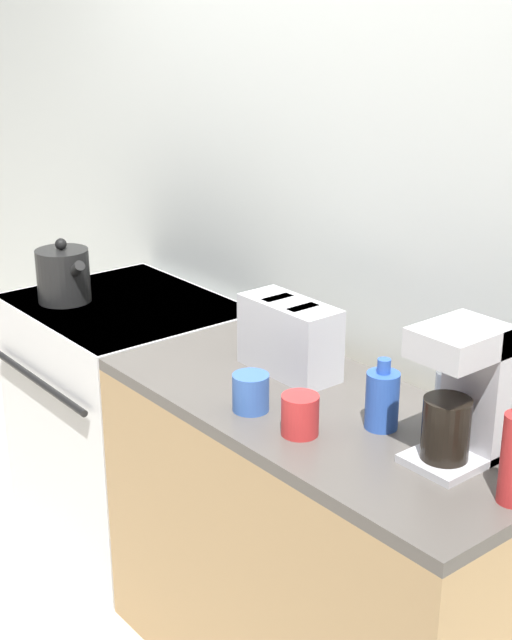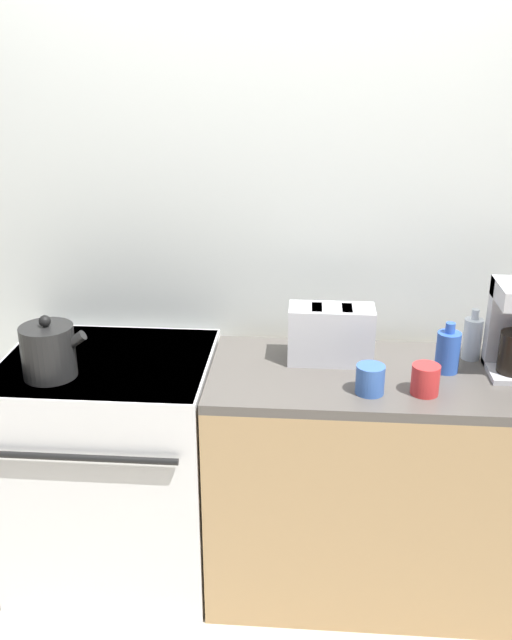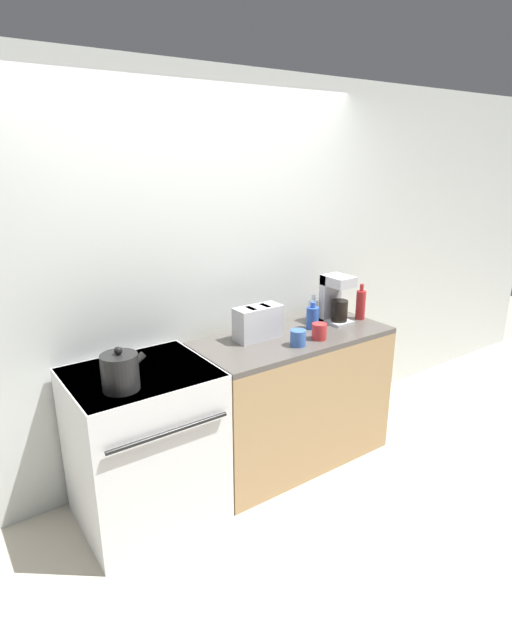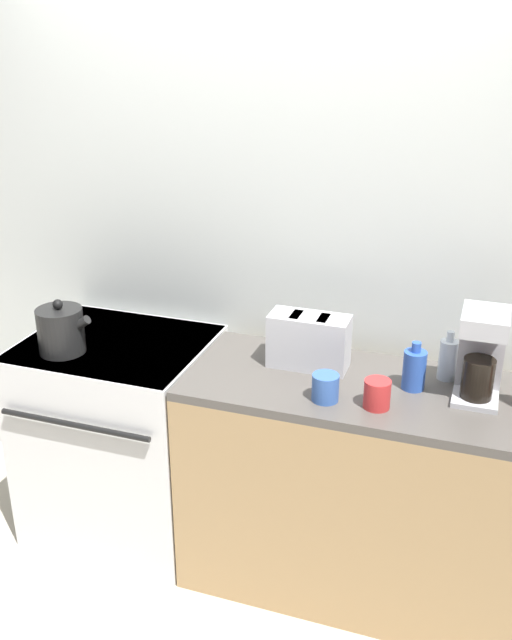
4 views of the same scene
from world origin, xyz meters
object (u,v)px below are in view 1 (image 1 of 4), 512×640
Objects in this scene: kettle at (64,275)px; bottle_clear at (448,399)px; bottle_blue at (382,399)px; cup_red at (300,415)px; stove at (130,417)px; cup_blue at (251,392)px; coffee_maker at (462,390)px; toaster at (289,337)px.

kettle is 1.21× the size of bottle_clear.
kettle is at bearing -173.94° from bottle_blue.
bottle_clear is 1.87× the size of cup_red.
cup_blue reaches higher than stove.
cup_blue is at bearing -157.30° from coffee_maker.
coffee_maker is 0.18m from bottle_clear.
toaster reaches higher than bottle_blue.
bottle_clear is (0.53, 0.07, -0.03)m from toaster.
bottle_blue is (1.43, 0.15, -0.02)m from kettle.
bottle_clear is (-0.12, 0.10, -0.10)m from coffee_maker.
kettle reaches higher than toaster.
coffee_maker is at bearing 32.04° from cup_red.
coffee_maker is 0.41m from cup_red.
bottle_blue is 0.96× the size of bottle_clear.
kettle is at bearing 178.50° from cup_red.
cup_red reaches higher than stove.
stove is 9.15× the size of cup_blue.
cup_blue is (0.98, -0.19, 0.51)m from stove.
toaster is 0.29m from cup_blue.
coffee_maker is 0.58m from cup_blue.
bottle_blue is (1.27, 0.00, 0.54)m from stove.
cup_red is at bearing -37.12° from toaster.
bottle_blue is (0.42, -0.05, -0.03)m from toaster.
coffee_maker reaches higher than toaster.
kettle is at bearing -136.12° from stove.
coffee_maker is at bearing 5.48° from bottle_blue.
bottle_clear reaches higher than cup_blue.
coffee_maker is 3.34× the size of cup_blue.
cup_red is (-0.33, -0.21, -0.13)m from coffee_maker.
bottle_blue is at bearing 60.72° from cup_red.
kettle is 1.26× the size of bottle_blue.
bottle_blue is 1.79× the size of cup_red.
coffee_maker is at bearing 5.98° from kettle.
kettle is 2.26× the size of cup_red.
toaster is at bearing 3.73° from stove.
cup_red is at bearing -1.50° from kettle.
stove is at bearing -179.95° from bottle_blue.
coffee_maker is 1.72× the size of bottle_clear.
cup_blue is at bearing -11.23° from stove.
coffee_maker reaches higher than kettle.
kettle is (-0.16, -0.15, 0.55)m from stove.
bottle_blue reaches higher than cup_red.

